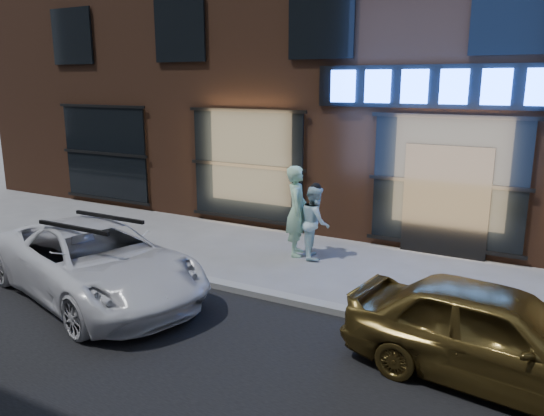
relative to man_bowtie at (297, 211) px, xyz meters
The scene contains 7 objects.
ground 3.83m from the man_bowtie, 40.75° to the right, with size 90.00×90.00×0.00m, color slate.
curb 3.81m from the man_bowtie, 40.75° to the right, with size 60.00×0.25×0.12m, color gray.
storefront_building 7.50m from the man_bowtie, 63.33° to the left, with size 30.20×8.28×10.30m.
man_bowtie is the anchor object (origin of this frame).
man_cap 0.46m from the man_bowtie, ahead, with size 0.76×0.59×1.57m, color silver.
white_suv 4.32m from the man_bowtie, 118.66° to the right, with size 2.17×4.70×1.31m, color silver.
gold_sedan 5.57m from the man_bowtie, 37.58° to the right, with size 1.51×3.76×1.28m, color brown.
Camera 1 is at (2.06, -7.57, 3.70)m, focal length 35.00 mm.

